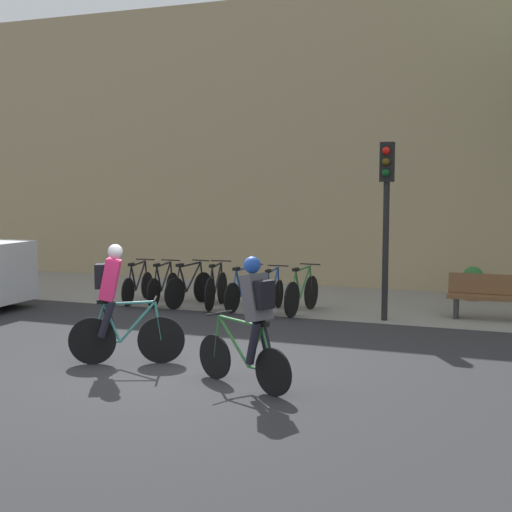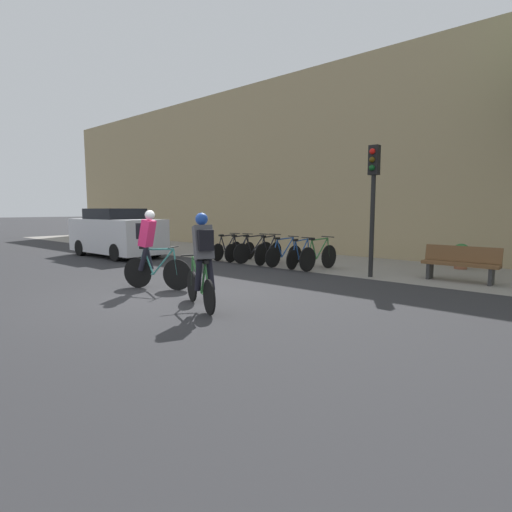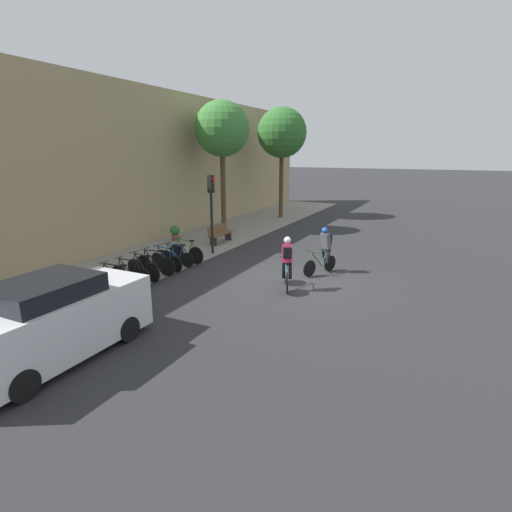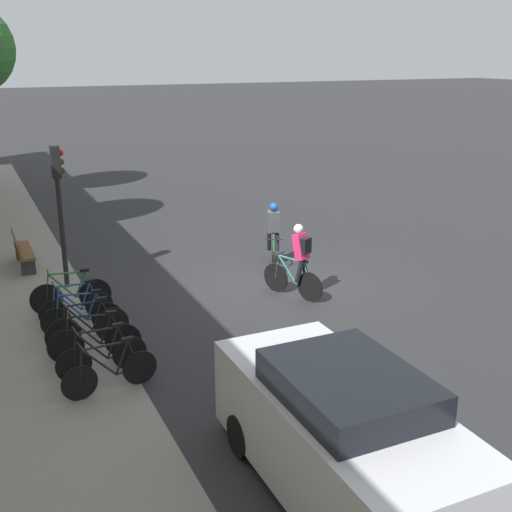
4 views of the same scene
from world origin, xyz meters
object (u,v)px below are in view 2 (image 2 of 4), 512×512
object	(u,v)px
parked_bike_3	(269,252)
parked_car	(117,233)
parked_bike_0	(227,249)
potted_plant	(461,255)
parked_bike_1	(240,250)
bench	(460,263)
parked_bike_2	(254,251)
parked_bike_6	(318,256)
traffic_light_pole	(373,186)
parked_bike_4	(284,254)
cyclist_grey	(202,258)
cyclist_pink	(150,248)
parked_bike_5	(301,256)

from	to	relation	value
parked_bike_3	parked_car	bearing A→B (deg)	-160.15
parked_bike_0	potted_plant	bearing A→B (deg)	23.07
parked_bike_1	bench	xyz separation A→B (m)	(6.98, 0.66, 0.08)
parked_bike_0	potted_plant	world-z (taller)	parked_bike_0
parked_bike_2	parked_bike_6	bearing A→B (deg)	0.01
parked_bike_6	traffic_light_pole	world-z (taller)	traffic_light_pole
parked_bike_4	parked_bike_6	bearing A→B (deg)	0.04
parked_bike_0	parked_bike_2	distance (m)	1.29
cyclist_grey	traffic_light_pole	world-z (taller)	traffic_light_pole
cyclist_pink	traffic_light_pole	size ratio (longest dim) A/B	0.52
parked_bike_5	parked_bike_6	size ratio (longest dim) A/B	0.90
parked_bike_4	bench	world-z (taller)	parked_bike_4
parked_bike_3	parked_car	xyz separation A→B (m)	(-5.86, -2.12, 0.48)
parked_bike_0	parked_car	size ratio (longest dim) A/B	0.39
cyclist_grey	bench	world-z (taller)	cyclist_grey
cyclist_pink	parked_bike_2	xyz separation A→B (m)	(-1.24, 4.98, -0.54)
cyclist_pink	parked_car	distance (m)	7.07
cyclist_pink	bench	bearing A→B (deg)	47.90
parked_bike_4	traffic_light_pole	world-z (taller)	traffic_light_pole
cyclist_pink	cyclist_grey	xyz separation A→B (m)	(2.39, -0.53, -0.00)
parked_bike_0	traffic_light_pole	xyz separation A→B (m)	(5.63, -0.18, 2.03)
cyclist_pink	parked_car	bearing A→B (deg)	156.06
parked_bike_3	bench	xyz separation A→B (m)	(5.69, 0.65, 0.06)
potted_plant	traffic_light_pole	bearing A→B (deg)	-114.31
parked_bike_6	cyclist_pink	bearing A→B (deg)	-105.09
parked_bike_4	traffic_light_pole	distance (m)	3.66
parked_bike_0	parked_bike_4	bearing A→B (deg)	0.02
parked_bike_0	potted_plant	distance (m)	7.68
cyclist_pink	bench	size ratio (longest dim) A/B	1.01
parked_bike_6	bench	size ratio (longest dim) A/B	0.99
parked_bike_0	bench	bearing A→B (deg)	4.91
cyclist_pink	parked_bike_0	distance (m)	5.62
cyclist_grey	parked_bike_2	distance (m)	6.63
parked_bike_4	parked_car	bearing A→B (deg)	-162.00
parked_bike_0	parked_bike_5	size ratio (longest dim) A/B	1.06
cyclist_pink	parked_bike_5	bearing A→B (deg)	82.02
cyclist_grey	potted_plant	distance (m)	8.81
bench	potted_plant	size ratio (longest dim) A/B	2.28
traffic_light_pole	potted_plant	xyz separation A→B (m)	(1.44, 3.19, -1.97)
bench	parked_bike_6	bearing A→B (deg)	-170.10
cyclist_pink	parked_bike_6	bearing A→B (deg)	74.91
cyclist_pink	parked_bike_5	size ratio (longest dim) A/B	1.13
cyclist_pink	parked_bike_4	world-z (taller)	cyclist_pink
parked_bike_2	cyclist_grey	bearing A→B (deg)	-56.61
parked_bike_1	potted_plant	world-z (taller)	parked_bike_1
cyclist_pink	parked_bike_2	size ratio (longest dim) A/B	1.05
parked_bike_3	parked_bike_4	bearing A→B (deg)	-0.13
parked_bike_4	parked_bike_0	bearing A→B (deg)	-179.98
parked_bike_4	parked_bike_6	distance (m)	1.29
parked_bike_3	traffic_light_pole	bearing A→B (deg)	-2.78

